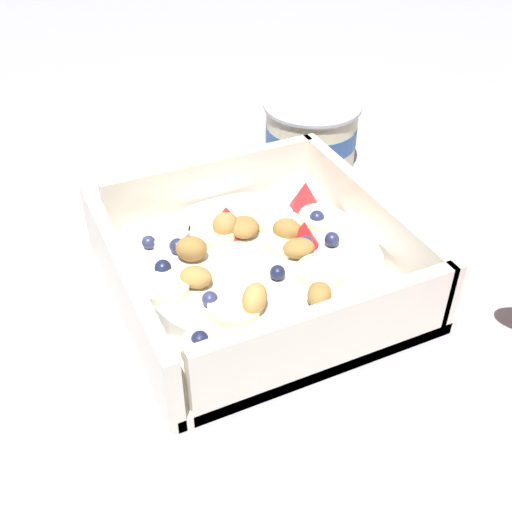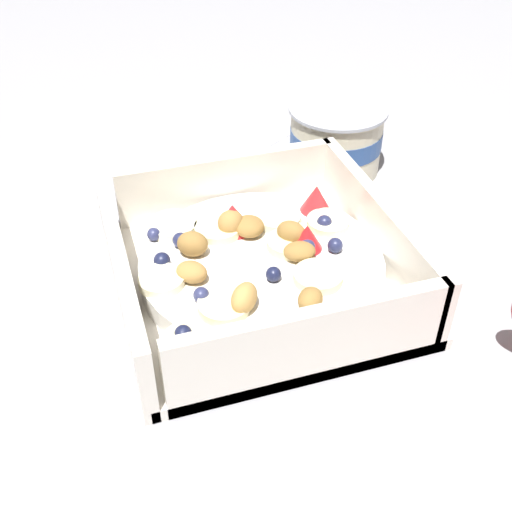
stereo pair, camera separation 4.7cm
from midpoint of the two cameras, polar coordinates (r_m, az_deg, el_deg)
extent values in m
plane|color=#9E9EA3|center=(0.49, -2.81, -1.94)|extent=(2.40, 2.40, 0.00)
cube|color=white|center=(0.48, -2.77, -2.46)|extent=(0.21, 0.21, 0.01)
cube|color=white|center=(0.45, -14.59, -3.35)|extent=(0.21, 0.01, 0.06)
cube|color=white|center=(0.50, 7.56, 2.83)|extent=(0.21, 0.01, 0.06)
cube|color=white|center=(0.54, -6.88, 5.75)|extent=(0.01, 0.19, 0.06)
cube|color=white|center=(0.40, 2.63, -8.02)|extent=(0.01, 0.19, 0.06)
cylinder|color=white|center=(0.47, -2.82, -1.21)|extent=(0.18, 0.18, 0.02)
cylinder|color=beige|center=(0.48, 0.04, 1.26)|extent=(0.04, 0.04, 0.01)
cylinder|color=beige|center=(0.42, -5.16, -4.87)|extent=(0.04, 0.04, 0.01)
cylinder|color=#F7EFC6|center=(0.51, -1.39, 3.51)|extent=(0.05, 0.05, 0.01)
cylinder|color=#F7EFC6|center=(0.50, -10.79, 2.03)|extent=(0.05, 0.05, 0.01)
cylinder|color=#F4EAB7|center=(0.49, -6.67, 2.08)|extent=(0.05, 0.05, 0.01)
cylinder|color=#F4EAB7|center=(0.50, 3.19, 3.35)|extent=(0.05, 0.05, 0.01)
cylinder|color=beige|center=(0.45, 3.01, -1.55)|extent=(0.05, 0.05, 0.01)
cylinder|color=beige|center=(0.40, -7.92, -8.31)|extent=(0.05, 0.05, 0.01)
cylinder|color=#F7EFC6|center=(0.44, -11.14, -3.01)|extent=(0.04, 0.04, 0.01)
cone|color=red|center=(0.48, 1.56, 1.98)|extent=(0.03, 0.03, 0.02)
cone|color=red|center=(0.52, 1.90, 5.50)|extent=(0.03, 0.03, 0.02)
cone|color=red|center=(0.49, -5.41, 3.25)|extent=(0.03, 0.03, 0.02)
sphere|color=navy|center=(0.43, -7.31, -4.03)|extent=(0.01, 0.01, 0.01)
sphere|color=navy|center=(0.49, -12.41, 1.13)|extent=(0.01, 0.01, 0.01)
sphere|color=#191E3D|center=(0.44, -1.19, -1.69)|extent=(0.01, 0.01, 0.01)
sphere|color=navy|center=(0.43, 2.70, -3.95)|extent=(0.01, 0.01, 0.01)
sphere|color=#191E3D|center=(0.40, -8.45, -7.63)|extent=(0.01, 0.01, 0.01)
sphere|color=#23284C|center=(0.50, 2.90, 3.37)|extent=(0.01, 0.01, 0.01)
sphere|color=#23284C|center=(0.48, -9.91, 0.79)|extent=(0.01, 0.01, 0.01)
sphere|color=#191E3D|center=(0.46, -11.47, -0.86)|extent=(0.01, 0.01, 0.01)
sphere|color=navy|center=(0.47, 1.68, 1.08)|extent=(0.01, 0.01, 0.01)
sphere|color=#23284C|center=(0.48, 4.15, 1.41)|extent=(0.01, 0.01, 0.01)
ellipsoid|color=#AD7F42|center=(0.49, -5.53, 2.76)|extent=(0.03, 0.03, 0.02)
ellipsoid|color=tan|center=(0.42, -3.30, -4.01)|extent=(0.03, 0.03, 0.02)
ellipsoid|color=#AD7F42|center=(0.44, -8.46, -2.03)|extent=(0.03, 0.03, 0.01)
ellipsoid|color=olive|center=(0.49, -3.33, 2.67)|extent=(0.03, 0.03, 0.01)
ellipsoid|color=olive|center=(0.47, -8.74, 0.54)|extent=(0.03, 0.03, 0.02)
ellipsoid|color=olive|center=(0.47, 1.06, 0.61)|extent=(0.02, 0.03, 0.01)
ellipsoid|color=olive|center=(0.48, 0.07, 2.30)|extent=(0.03, 0.03, 0.02)
ellipsoid|color=olive|center=(0.42, 2.66, -3.65)|extent=(0.03, 0.03, 0.02)
ellipsoid|color=silver|center=(0.62, -8.03, 7.22)|extent=(0.05, 0.06, 0.01)
cylinder|color=silver|center=(0.68, -3.16, 10.30)|extent=(0.07, 0.11, 0.01)
cylinder|color=beige|center=(0.63, 2.83, 10.72)|extent=(0.09, 0.09, 0.06)
cylinder|color=#2D5193|center=(0.62, 2.84, 10.97)|extent=(0.09, 0.09, 0.02)
cylinder|color=#B7BCC6|center=(0.61, 2.93, 13.40)|extent=(0.09, 0.09, 0.00)
camera|label=1|loc=(0.02, -92.86, -2.24)|focal=44.18mm
camera|label=2|loc=(0.02, 87.14, 2.24)|focal=44.18mm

